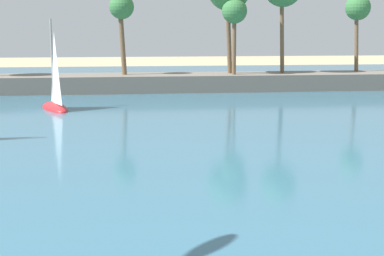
# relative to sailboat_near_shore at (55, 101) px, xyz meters

# --- Properties ---
(sea) EXTENTS (220.00, 89.71, 0.06)m
(sea) POSITION_rel_sailboat_near_shore_xyz_m (5.53, 8.33, -0.74)
(sea) COLOR #386B84
(sea) RESTS_ON ground
(palm_headland) EXTENTS (94.38, 6.00, 12.97)m
(palm_headland) POSITION_rel_sailboat_near_shore_xyz_m (7.19, 13.21, 2.20)
(palm_headland) COLOR slate
(palm_headland) RESTS_ON ground
(sailboat_near_shore) EXTENTS (3.39, 5.63, 7.84)m
(sailboat_near_shore) POSITION_rel_sailboat_near_shore_xyz_m (0.00, 0.00, 0.00)
(sailboat_near_shore) COLOR red
(sailboat_near_shore) RESTS_ON sea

